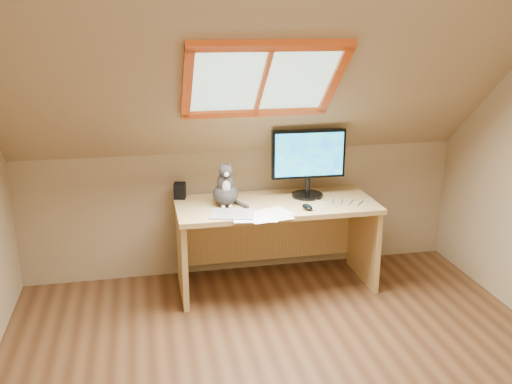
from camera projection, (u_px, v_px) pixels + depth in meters
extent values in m
cube|color=tan|center=(244.00, 211.00, 4.62)|extent=(3.50, 0.02, 1.00)
cube|color=tan|center=(265.00, 69.00, 3.54)|extent=(3.50, 1.56, 1.41)
cube|color=#B2E0CC|center=(262.00, 79.00, 3.63)|extent=(0.90, 0.53, 0.48)
cube|color=#ED5916|center=(262.00, 79.00, 3.63)|extent=(1.02, 0.64, 0.59)
cube|color=#E2BC6B|center=(276.00, 205.00, 4.26)|extent=(1.49, 0.65, 0.04)
cube|color=#E2BC6B|center=(182.00, 255.00, 4.22)|extent=(0.04, 0.59, 0.64)
cube|color=#E2BC6B|center=(363.00, 240.00, 4.50)|extent=(0.04, 0.59, 0.64)
cube|color=#E2BC6B|center=(267.00, 233.00, 4.64)|extent=(1.39, 0.03, 0.45)
cylinder|color=black|center=(307.00, 195.00, 4.40)|extent=(0.24, 0.24, 0.02)
cylinder|color=black|center=(308.00, 186.00, 4.37)|extent=(0.04, 0.04, 0.13)
cube|color=black|center=(308.00, 154.00, 4.30)|extent=(0.57, 0.06, 0.37)
cube|color=#0032B8|center=(309.00, 155.00, 4.27)|extent=(0.52, 0.03, 0.33)
ellipsoid|color=#3A3533|center=(225.00, 194.00, 4.19)|extent=(0.19, 0.23, 0.16)
ellipsoid|color=#3A3533|center=(225.00, 183.00, 4.15)|extent=(0.13, 0.13, 0.17)
ellipsoid|color=silver|center=(226.00, 187.00, 4.10)|extent=(0.06, 0.04, 0.10)
ellipsoid|color=#3A3533|center=(226.00, 171.00, 4.08)|extent=(0.10, 0.09, 0.09)
sphere|color=silver|center=(227.00, 175.00, 4.05)|extent=(0.04, 0.04, 0.04)
cone|color=#3A3533|center=(221.00, 165.00, 4.08)|extent=(0.05, 0.05, 0.06)
cone|color=#3A3533|center=(230.00, 164.00, 4.09)|extent=(0.05, 0.05, 0.06)
cube|color=black|center=(180.00, 191.00, 4.34)|extent=(0.10, 0.10, 0.12)
cube|color=#B2B2B7|center=(232.00, 214.00, 3.99)|extent=(0.35, 0.28, 0.01)
ellipsoid|color=black|center=(307.00, 207.00, 4.10)|extent=(0.08, 0.12, 0.03)
cube|color=white|center=(265.00, 215.00, 3.98)|extent=(0.33, 0.27, 0.00)
cube|color=white|center=(265.00, 215.00, 3.98)|extent=(0.32, 0.24, 0.00)
cube|color=white|center=(265.00, 215.00, 3.98)|extent=(0.35, 0.30, 0.00)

